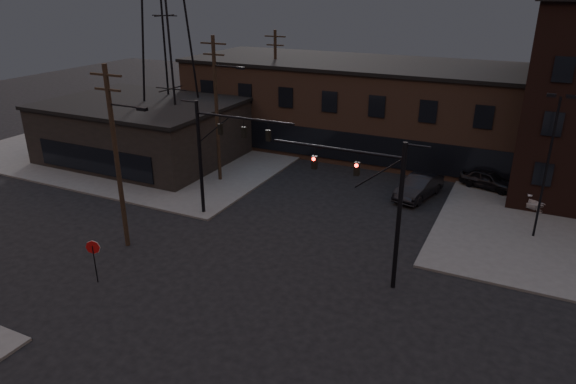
# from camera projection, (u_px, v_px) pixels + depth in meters

# --- Properties ---
(ground) EXTENTS (140.00, 140.00, 0.00)m
(ground) POSITION_uv_depth(u_px,v_px,m) (244.00, 300.00, 26.18)
(ground) COLOR black
(ground) RESTS_ON ground
(sidewalk_nw) EXTENTS (30.00, 30.00, 0.15)m
(sidewalk_nw) POSITION_uv_depth(u_px,v_px,m) (169.00, 139.00, 53.41)
(sidewalk_nw) COLOR #474744
(sidewalk_nw) RESTS_ON ground
(building_row) EXTENTS (40.00, 12.00, 8.00)m
(building_row) POSITION_uv_depth(u_px,v_px,m) (395.00, 111.00, 48.04)
(building_row) COLOR brown
(building_row) RESTS_ON ground
(building_left) EXTENTS (16.00, 12.00, 5.00)m
(building_left) POSITION_uv_depth(u_px,v_px,m) (143.00, 132.00, 46.68)
(building_left) COLOR black
(building_left) RESTS_ON ground
(traffic_signal_near) EXTENTS (7.12, 0.24, 8.00)m
(traffic_signal_near) POSITION_uv_depth(u_px,v_px,m) (378.00, 198.00, 25.92)
(traffic_signal_near) COLOR black
(traffic_signal_near) RESTS_ON ground
(traffic_signal_far) EXTENTS (7.12, 0.24, 8.00)m
(traffic_signal_far) POSITION_uv_depth(u_px,v_px,m) (215.00, 147.00, 33.69)
(traffic_signal_far) COLOR black
(traffic_signal_far) RESTS_ON ground
(stop_sign) EXTENTS (0.72, 0.33, 2.48)m
(stop_sign) POSITION_uv_depth(u_px,v_px,m) (93.00, 252.00, 27.07)
(stop_sign) COLOR black
(stop_sign) RESTS_ON ground
(utility_pole_near) EXTENTS (3.70, 0.28, 11.00)m
(utility_pole_near) POSITION_uv_depth(u_px,v_px,m) (117.00, 155.00, 29.47)
(utility_pole_near) COLOR black
(utility_pole_near) RESTS_ON ground
(utility_pole_mid) EXTENTS (3.70, 0.28, 11.50)m
(utility_pole_mid) POSITION_uv_depth(u_px,v_px,m) (217.00, 107.00, 39.79)
(utility_pole_mid) COLOR black
(utility_pole_mid) RESTS_ON ground
(utility_pole_far) EXTENTS (2.20, 0.28, 11.00)m
(utility_pole_far) POSITION_uv_depth(u_px,v_px,m) (276.00, 85.00, 50.35)
(utility_pole_far) COLOR black
(utility_pole_far) RESTS_ON ground
(transmission_tower) EXTENTS (7.00, 7.00, 25.00)m
(transmission_tower) POSITION_uv_depth(u_px,v_px,m) (164.00, 16.00, 43.79)
(transmission_tower) COLOR black
(transmission_tower) RESTS_ON ground
(lot_light_a) EXTENTS (1.50, 0.28, 9.14)m
(lot_light_a) POSITION_uv_depth(u_px,v_px,m) (549.00, 155.00, 30.53)
(lot_light_a) COLOR black
(lot_light_a) RESTS_ON ground
(parked_car_lot_a) EXTENTS (4.50, 2.75, 1.43)m
(parked_car_lot_a) POSITION_uv_depth(u_px,v_px,m) (488.00, 179.00, 39.93)
(parked_car_lot_a) COLOR black
(parked_car_lot_a) RESTS_ON sidewalk_ne
(parked_car_lot_b) EXTENTS (5.01, 3.03, 1.36)m
(parked_car_lot_b) POSITION_uv_depth(u_px,v_px,m) (559.00, 201.00, 36.05)
(parked_car_lot_b) COLOR silver
(parked_car_lot_b) RESTS_ON sidewalk_ne
(car_crossing) EXTENTS (2.94, 5.41, 1.69)m
(car_crossing) POSITION_uv_depth(u_px,v_px,m) (419.00, 187.00, 38.48)
(car_crossing) COLOR black
(car_crossing) RESTS_ON ground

